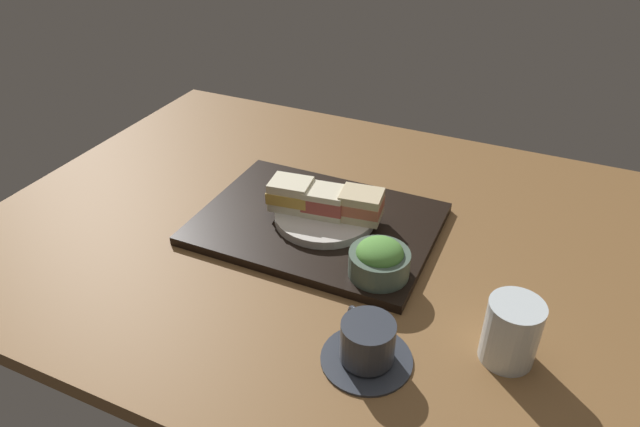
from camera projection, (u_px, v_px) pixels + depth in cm
name	position (u px, v px, depth cm)	size (l,w,h in cm)	color
ground_plane	(343.00, 238.00, 111.29)	(140.00, 100.00, 3.00)	brown
serving_tray	(317.00, 224.00, 111.30)	(45.26, 33.49, 1.80)	black
sandwich_plate	(325.00, 215.00, 110.60)	(19.58, 19.58, 1.67)	silver
sandwich_near	(361.00, 205.00, 107.02)	(8.50, 7.22, 5.51)	beige
sandwich_middle	(326.00, 200.00, 108.70)	(8.65, 7.07, 5.19)	#EFE5C1
sandwich_far	(291.00, 194.00, 110.13)	(8.86, 7.38, 5.76)	#EFE5C1
salad_bowl	(379.00, 260.00, 95.49)	(10.44, 10.44, 6.68)	#4C6051
coffee_cup	(367.00, 344.00, 81.90)	(13.62, 13.62, 7.14)	#333842
drinking_glass	(511.00, 332.00, 81.22)	(7.99, 7.99, 10.32)	silver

